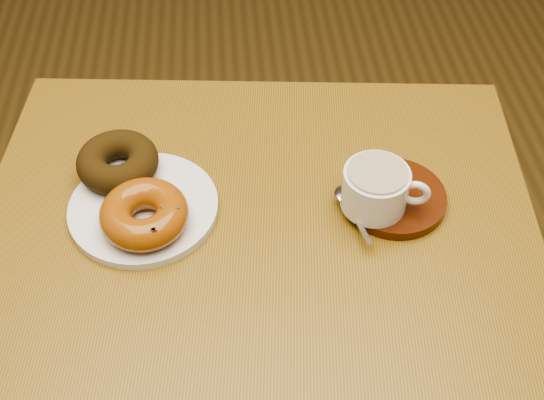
{
  "coord_description": "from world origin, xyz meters",
  "views": [
    {
      "loc": [
        0.17,
        -0.66,
        1.41
      ],
      "look_at": [
        0.22,
        -0.05,
        0.73
      ],
      "focal_mm": 45.0,
      "sensor_mm": 36.0,
      "label": 1
    }
  ],
  "objects": [
    {
      "name": "donut_plate",
      "position": [
        0.05,
        -0.04,
        0.72
      ],
      "size": [
        0.26,
        0.26,
        0.01
      ],
      "primitive_type": "cylinder",
      "rotation": [
        0.0,
        0.0,
        -0.37
      ],
      "color": "silver",
      "rests_on": "cafe_table"
    },
    {
      "name": "saucer",
      "position": [
        0.39,
        -0.05,
        0.72
      ],
      "size": [
        0.16,
        0.16,
        0.02
      ],
      "primitive_type": "cylinder",
      "rotation": [
        0.0,
        0.0,
        0.13
      ],
      "color": "#3C1708",
      "rests_on": "cafe_table"
    },
    {
      "name": "teaspoon",
      "position": [
        0.32,
        -0.05,
        0.73
      ],
      "size": [
        0.04,
        0.11,
        0.01
      ],
      "rotation": [
        0.0,
        0.0,
        0.24
      ],
      "color": "silver",
      "rests_on": "saucer"
    },
    {
      "name": "donut_cinnamon",
      "position": [
        0.01,
        0.03,
        0.74
      ],
      "size": [
        0.12,
        0.12,
        0.04
      ],
      "primitive_type": "torus",
      "rotation": [
        0.0,
        0.0,
        -0.05
      ],
      "color": "black",
      "rests_on": "donut_plate"
    },
    {
      "name": "donut_caramel",
      "position": [
        0.05,
        -0.07,
        0.75
      ],
      "size": [
        0.16,
        0.16,
        0.04
      ],
      "rotation": [
        0.0,
        0.0,
        -0.52
      ],
      "color": "#8C490F",
      "rests_on": "donut_plate"
    },
    {
      "name": "cafe_table",
      "position": [
        0.2,
        -0.05,
        0.6
      ],
      "size": [
        0.81,
        0.64,
        0.71
      ],
      "rotation": [
        0.0,
        0.0,
        -0.1
      ],
      "color": "brown",
      "rests_on": "ground"
    },
    {
      "name": "coffee_cup",
      "position": [
        0.36,
        -0.06,
        0.76
      ],
      "size": [
        0.12,
        0.09,
        0.06
      ],
      "rotation": [
        0.0,
        0.0,
        -0.28
      ],
      "color": "silver",
      "rests_on": "saucer"
    }
  ]
}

